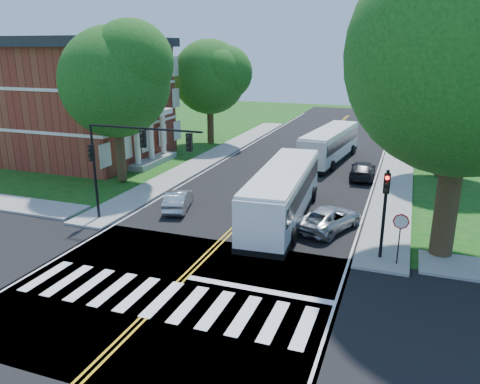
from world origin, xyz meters
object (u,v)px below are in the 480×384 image
at_px(bus_lead, 283,193).
at_px(dark_sedan, 363,170).
at_px(signal_nw, 127,152).
at_px(hatchback, 178,200).
at_px(signal_ne, 385,203).
at_px(suv, 329,218).
at_px(bus_follow, 330,144).

xyz_separation_m(bus_lead, dark_sedan, (3.59, 11.12, -0.99)).
bearing_deg(signal_nw, hatchback, 67.93).
bearing_deg(dark_sedan, signal_ne, 96.46).
relative_size(suv, dark_sedan, 1.03).
height_order(signal_nw, suv, signal_nw).
height_order(suv, dark_sedan, dark_sedan).
bearing_deg(dark_sedan, signal_nw, 49.58).
distance_m(signal_ne, bus_lead, 7.26).
bearing_deg(dark_sedan, bus_follow, -57.26).
relative_size(hatchback, suv, 0.81).
distance_m(bus_lead, suv, 3.16).
xyz_separation_m(bus_lead, bus_follow, (0.13, 15.99, -0.11)).
xyz_separation_m(signal_nw, suv, (10.98, 3.20, -3.71)).
xyz_separation_m(signal_ne, hatchback, (-12.70, 3.32, -2.32)).
distance_m(signal_nw, signal_ne, 14.13).
height_order(bus_follow, hatchback, bus_follow).
relative_size(bus_follow, suv, 2.43).
distance_m(signal_ne, bus_follow, 20.78).
bearing_deg(signal_nw, bus_lead, 25.86).
bearing_deg(suv, hatchback, 20.16).
bearing_deg(bus_lead, bus_follow, -94.06).
relative_size(signal_nw, dark_sedan, 1.55).
height_order(bus_lead, hatchback, bus_lead).
xyz_separation_m(hatchback, suv, (9.63, -0.13, 0.03)).
bearing_deg(dark_sedan, hatchback, 45.99).
bearing_deg(signal_ne, hatchback, 165.33).
bearing_deg(signal_nw, dark_sedan, 52.20).
xyz_separation_m(bus_follow, hatchback, (-6.84, -16.57, -0.92)).
xyz_separation_m(signal_ne, dark_sedan, (-2.40, 15.02, -2.28)).
distance_m(signal_ne, dark_sedan, 15.38).
distance_m(bus_follow, dark_sedan, 6.04).
distance_m(signal_ne, hatchback, 13.33).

